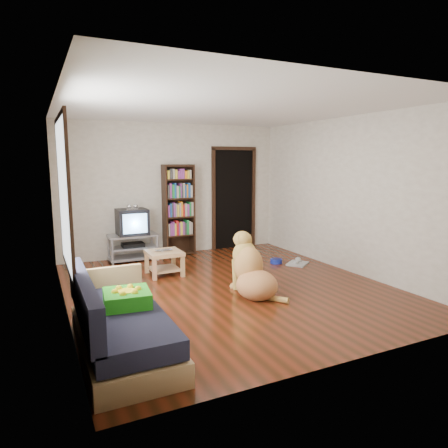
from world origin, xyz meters
name	(u,v)px	position (x,y,z in m)	size (l,w,h in m)	color
ground	(228,287)	(0.00, 0.00, 0.00)	(5.00, 5.00, 0.00)	#551F0E
ceiling	(228,108)	(0.00, 0.00, 2.60)	(5.00, 5.00, 0.00)	white
wall_back	(173,190)	(0.00, 2.50, 1.30)	(4.50, 4.50, 0.00)	beige
wall_front	(352,225)	(0.00, -2.50, 1.30)	(4.50, 4.50, 0.00)	beige
wall_left	(60,208)	(-2.25, 0.00, 1.30)	(5.00, 5.00, 0.00)	beige
wall_right	(348,195)	(2.25, 0.00, 1.30)	(5.00, 5.00, 0.00)	beige
green_cushion	(127,298)	(-1.75, -1.25, 0.49)	(0.45, 0.45, 0.15)	green
laptop	(165,251)	(-0.66, 1.02, 0.41)	(0.29, 0.18, 0.02)	silver
dog_bowl	(276,261)	(1.43, 0.90, 0.04)	(0.22, 0.22, 0.08)	navy
grey_rag	(298,264)	(1.73, 0.65, 0.01)	(0.40, 0.32, 0.03)	#9F9F9F
window	(64,195)	(-2.23, -0.50, 1.50)	(0.03, 1.46, 1.70)	white
doorway	(234,196)	(1.35, 2.48, 1.12)	(1.03, 0.05, 2.19)	black
tv_stand	(133,246)	(-0.90, 2.25, 0.27)	(0.90, 0.45, 0.50)	#99999E
crt_tv	(132,221)	(-0.90, 2.27, 0.74)	(0.55, 0.52, 0.58)	black
bookshelf	(178,205)	(0.05, 2.34, 1.00)	(0.60, 0.30, 1.80)	black
sofa	(118,327)	(-1.87, -1.38, 0.26)	(0.80, 1.80, 0.80)	tan
coffee_table	(164,258)	(-0.66, 1.05, 0.28)	(0.55, 0.55, 0.40)	tan
dog	(251,271)	(0.16, -0.42, 0.33)	(0.59, 1.08, 0.90)	#C07A4A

